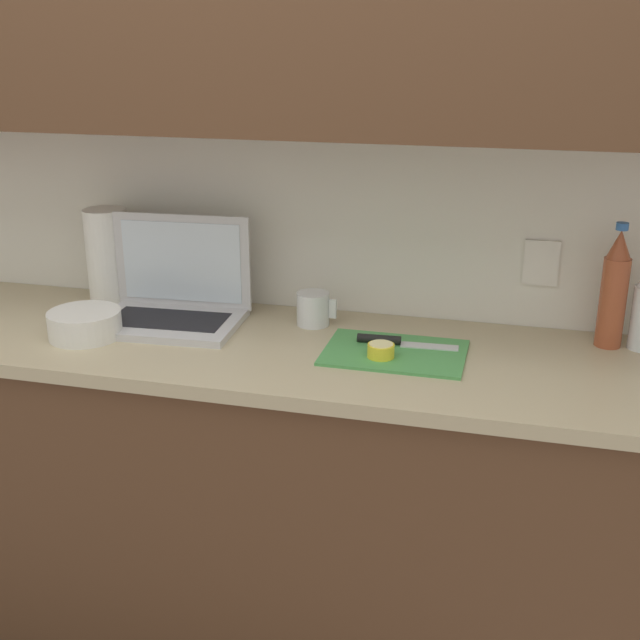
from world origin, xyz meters
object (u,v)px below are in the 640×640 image
at_px(lemon_half_cut, 381,350).
at_px(bowl_white, 85,324).
at_px(cutting_board, 395,353).
at_px(knife, 390,341).
at_px(laptop, 174,298).
at_px(paper_towel_roll, 108,256).
at_px(bottle_green_soda, 614,290).
at_px(measuring_cup, 313,309).

xyz_separation_m(lemon_half_cut, bowl_white, (-0.77, -0.04, 0.01)).
bearing_deg(lemon_half_cut, cutting_board, 60.05).
relative_size(cutting_board, lemon_half_cut, 5.27).
distance_m(cutting_board, bowl_white, 0.80).
bearing_deg(knife, bowl_white, -173.47).
height_order(laptop, lemon_half_cut, laptop).
bearing_deg(cutting_board, paper_towel_roll, 167.39).
bearing_deg(lemon_half_cut, paper_towel_roll, 164.10).
distance_m(knife, bottle_green_soda, 0.57).
relative_size(measuring_cup, paper_towel_roll, 0.39).
bearing_deg(paper_towel_roll, bottle_green_soda, -0.08).
distance_m(lemon_half_cut, bowl_white, 0.77).
bearing_deg(bowl_white, paper_towel_roll, 105.30).
distance_m(cutting_board, measuring_cup, 0.30).
distance_m(bottle_green_soda, measuring_cup, 0.77).
xyz_separation_m(laptop, lemon_half_cut, (0.60, -0.14, -0.04)).
relative_size(laptop, cutting_board, 1.16).
bearing_deg(paper_towel_roll, knife, -10.01).
bearing_deg(lemon_half_cut, measuring_cup, 137.86).
xyz_separation_m(laptop, knife, (0.61, -0.05, -0.05)).
relative_size(knife, bottle_green_soda, 0.80).
distance_m(laptop, bottle_green_soda, 1.15).
distance_m(laptop, paper_towel_roll, 0.28).
bearing_deg(knife, bottle_green_soda, 12.92).
height_order(measuring_cup, paper_towel_roll, paper_towel_roll).
relative_size(lemon_half_cut, bottle_green_soda, 0.21).
distance_m(bottle_green_soda, paper_towel_roll, 1.39).
bearing_deg(bowl_white, measuring_cup, 23.49).
bearing_deg(lemon_half_cut, knife, 85.30).
bearing_deg(lemon_half_cut, bowl_white, -177.24).
xyz_separation_m(bowl_white, paper_towel_roll, (-0.08, 0.28, 0.10)).
bearing_deg(cutting_board, laptop, 171.53).
xyz_separation_m(laptop, bowl_white, (-0.17, -0.18, -0.03)).
bearing_deg(paper_towel_roll, measuring_cup, -3.68).
bearing_deg(measuring_cup, cutting_board, -31.97).
bearing_deg(knife, paper_towel_roll, 167.20).
bearing_deg(measuring_cup, paper_towel_roll, 176.32).
relative_size(knife, measuring_cup, 2.34).
relative_size(cutting_board, bowl_white, 1.84).
height_order(bottle_green_soda, measuring_cup, bottle_green_soda).
bearing_deg(bottle_green_soda, lemon_half_cut, -155.95).
height_order(knife, bowl_white, bowl_white).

